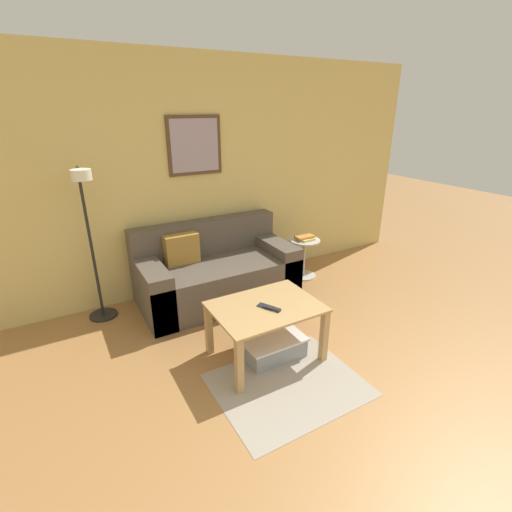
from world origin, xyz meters
The scene contains 11 objects.
ground_plane centered at (0.00, 0.00, 0.00)m, with size 16.00×16.00×0.00m, color #A87542.
wall_back centered at (0.00, 3.30, 1.28)m, with size 5.60×0.09×2.55m.
area_rug centered at (-0.33, 1.26, 0.00)m, with size 1.12×0.90×0.01m, color #A39989.
couch centered at (-0.22, 2.85, 0.30)m, with size 1.69×0.84×0.84m.
coffee_table centered at (-0.29, 1.67, 0.40)m, with size 0.88×0.65×0.50m.
storage_bin centered at (-0.23, 1.66, 0.09)m, with size 0.53×0.40×0.18m.
floor_lamp centered at (-1.41, 2.94, 0.91)m, with size 0.27×0.48×1.54m.
side_table centered at (0.97, 2.83, 0.30)m, with size 0.38×0.38×0.49m.
book_stack centered at (0.98, 2.83, 0.52)m, with size 0.24×0.18×0.05m.
remote_control centered at (-0.28, 1.59, 0.51)m, with size 0.04×0.15×0.02m, color #232328.
cell_phone centered at (-0.30, 1.65, 0.50)m, with size 0.07×0.14×0.01m, color #1E2338.
Camera 1 is at (-1.69, -0.62, 2.02)m, focal length 26.00 mm.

